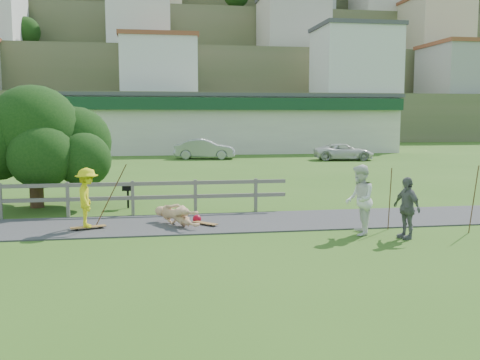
{
  "coord_description": "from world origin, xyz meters",
  "views": [
    {
      "loc": [
        -1.34,
        -13.89,
        3.12
      ],
      "look_at": [
        1.26,
        2.0,
        1.22
      ],
      "focal_mm": 40.0,
      "sensor_mm": 36.0,
      "label": 1
    }
  ],
  "objects": [
    {
      "name": "longboard_rider",
      "position": [
        -3.14,
        1.08,
        0.05
      ],
      "size": [
        0.98,
        0.5,
        0.11
      ],
      "primitive_type": null,
      "rotation": [
        0.0,
        0.0,
        0.29
      ],
      "color": "olive",
      "rests_on": "ground"
    },
    {
      "name": "pole_rider",
      "position": [
        -2.54,
        1.48,
        1.0
      ],
      "size": [
        0.03,
        0.03,
        2.01
      ],
      "primitive_type": "cylinder",
      "color": "#523320",
      "rests_on": "ground"
    },
    {
      "name": "tree",
      "position": [
        -5.34,
        5.3,
        1.7
      ],
      "size": [
        5.11,
        5.11,
        3.39
      ],
      "primitive_type": null,
      "color": "black",
      "rests_on": "ground"
    },
    {
      "name": "hillside",
      "position": [
        0.0,
        91.31,
        14.41
      ],
      "size": [
        220.0,
        67.0,
        47.5
      ],
      "color": "#526038",
      "rests_on": "ground"
    },
    {
      "name": "car_white",
      "position": [
        12.37,
        23.16,
        0.6
      ],
      "size": [
        4.5,
        2.5,
        1.19
      ],
      "primitive_type": "imported",
      "rotation": [
        0.0,
        0.0,
        1.45
      ],
      "color": "silver",
      "rests_on": "ground"
    },
    {
      "name": "pole_spec_left",
      "position": [
        5.13,
        -0.11,
        0.86
      ],
      "size": [
        0.03,
        0.03,
        1.73
      ],
      "primitive_type": "cylinder",
      "color": "#523320",
      "rests_on": "ground"
    },
    {
      "name": "bbq",
      "position": [
        -2.21,
        4.63,
        0.41
      ],
      "size": [
        0.38,
        0.29,
        0.81
      ],
      "primitive_type": null,
      "rotation": [
        0.0,
        0.0,
        0.01
      ],
      "color": "black",
      "rests_on": "ground"
    },
    {
      "name": "pole_spec_right",
      "position": [
        7.16,
        -0.89,
        0.92
      ],
      "size": [
        0.03,
        0.03,
        1.84
      ],
      "primitive_type": "cylinder",
      "color": "#523320",
      "rests_on": "ground"
    },
    {
      "name": "longboard_fallen",
      "position": [
        0.11,
        1.14,
        0.05
      ],
      "size": [
        0.71,
        0.73,
        0.09
      ],
      "primitive_type": null,
      "rotation": [
        0.0,
        0.0,
        -0.81
      ],
      "color": "olive",
      "rests_on": "ground"
    },
    {
      "name": "skater_fallen",
      "position": [
        -0.69,
        1.24,
        0.33
      ],
      "size": [
        1.79,
        1.33,
        0.67
      ],
      "primitive_type": "imported",
      "rotation": [
        0.0,
        0.0,
        0.55
      ],
      "color": "tan",
      "rests_on": "ground"
    },
    {
      "name": "path",
      "position": [
        0.0,
        1.5,
        0.02
      ],
      "size": [
        34.0,
        3.0,
        0.04
      ],
      "primitive_type": "cube",
      "color": "#363638",
      "rests_on": "ground"
    },
    {
      "name": "spectator_b",
      "position": [
        5.07,
        -1.23,
        0.8
      ],
      "size": [
        0.6,
        1.0,
        1.6
      ],
      "primitive_type": "imported",
      "rotation": [
        0.0,
        0.0,
        4.95
      ],
      "color": "slate",
      "rests_on": "ground"
    },
    {
      "name": "skater_rider",
      "position": [
        -3.14,
        1.08,
        0.82
      ],
      "size": [
        0.71,
        1.11,
        1.64
      ],
      "primitive_type": "imported",
      "rotation": [
        0.0,
        0.0,
        1.67
      ],
      "color": "yellow",
      "rests_on": "ground"
    },
    {
      "name": "car_silver",
      "position": [
        2.51,
        25.9,
        0.74
      ],
      "size": [
        4.71,
        2.37,
        1.48
      ],
      "primitive_type": "imported",
      "rotation": [
        0.0,
        0.0,
        1.39
      ],
      "color": "#93969A",
      "rests_on": "ground"
    },
    {
      "name": "ground",
      "position": [
        0.0,
        0.0,
        0.0
      ],
      "size": [
        260.0,
        260.0,
        0.0
      ],
      "primitive_type": "plane",
      "color": "#36621C",
      "rests_on": "ground"
    },
    {
      "name": "fence",
      "position": [
        -4.62,
        3.3,
        0.72
      ],
      "size": [
        15.05,
        0.1,
        1.1
      ],
      "color": "#67635B",
      "rests_on": "ground"
    },
    {
      "name": "strip_mall",
      "position": [
        4.0,
        34.94,
        2.58
      ],
      "size": [
        32.5,
        10.75,
        5.1
      ],
      "color": "silver",
      "rests_on": "ground"
    },
    {
      "name": "spectator_a",
      "position": [
        4.04,
        -0.61,
        0.94
      ],
      "size": [
        0.95,
        1.08,
        1.87
      ],
      "primitive_type": "imported",
      "rotation": [
        0.0,
        0.0,
        4.41
      ],
      "color": "white",
      "rests_on": "ground"
    },
    {
      "name": "helmet",
      "position": [
        -0.09,
        1.59,
        0.13
      ],
      "size": [
        0.26,
        0.26,
        0.26
      ],
      "primitive_type": "sphere",
      "color": "#A5081F",
      "rests_on": "ground"
    }
  ]
}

